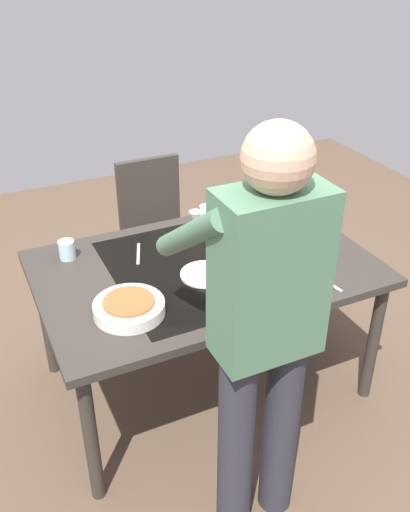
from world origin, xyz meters
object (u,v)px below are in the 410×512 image
(water_cup_near_left, at_px, (315,222))
(dinner_plate_near, at_px, (238,240))
(dining_table, at_px, (205,277))
(chair_near, at_px, (155,223))
(person_server, at_px, (263,326))
(wine_glass_left, at_px, (261,262))
(wine_glass_right, at_px, (196,220))
(serving_bowl_pasta, at_px, (129,307))
(water_cup_near_right, at_px, (67,250))
(wine_bottle, at_px, (313,236))
(water_cup_far_left, at_px, (207,215))
(dinner_plate_far, at_px, (205,274))

(water_cup_near_left, distance_m, dinner_plate_near, 0.42)
(dining_table, height_order, dinner_plate_near, dinner_plate_near)
(chair_near, relative_size, water_cup_near_left, 8.87)
(water_cup_near_left, bearing_deg, chair_near, -54.46)
(person_server, xyz_separation_m, dinner_plate_near, (-0.40, -0.92, -0.22))
(wine_glass_left, height_order, water_cup_near_left, wine_glass_left)
(wine_glass_left, distance_m, dinner_plate_near, 0.40)
(wine_glass_right, bearing_deg, serving_bowl_pasta, 42.66)
(wine_glass_right, xyz_separation_m, water_cup_near_right, (0.65, -0.08, -0.06))
(person_server, bearing_deg, wine_glass_left, -119.98)
(chair_near, relative_size, wine_bottle, 3.07)
(wine_glass_left, distance_m, water_cup_far_left, 0.62)
(wine_glass_left, bearing_deg, chair_near, -85.59)
(serving_bowl_pasta, bearing_deg, wine_glass_right, -137.34)
(dinner_plate_near, bearing_deg, wine_bottle, 132.26)
(water_cup_near_left, bearing_deg, water_cup_far_left, -32.84)
(chair_near, xyz_separation_m, person_server, (0.22, 1.67, 0.43))
(person_server, relative_size, water_cup_near_right, 17.99)
(person_server, xyz_separation_m, wine_glass_left, (-0.31, -0.53, -0.12))
(water_cup_far_left, bearing_deg, chair_near, -78.04)
(chair_near, relative_size, dinner_plate_far, 3.96)
(dinner_plate_far, bearing_deg, wine_glass_left, 142.21)
(water_cup_far_left, bearing_deg, dining_table, 63.62)
(person_server, bearing_deg, chair_near, -97.54)
(wine_glass_right, distance_m, dinner_plate_far, 0.38)
(person_server, xyz_separation_m, serving_bowl_pasta, (0.31, -0.56, -0.19))
(person_server, bearing_deg, dining_table, -100.45)
(wine_glass_right, relative_size, water_cup_far_left, 1.39)
(dinner_plate_near, distance_m, dinner_plate_far, 0.37)
(wine_bottle, bearing_deg, dinner_plate_far, -5.79)
(wine_glass_left, bearing_deg, person_server, 60.02)
(person_server, xyz_separation_m, water_cup_near_left, (-0.81, -0.84, -0.17))
(serving_bowl_pasta, distance_m, dinner_plate_near, 0.79)
(person_server, height_order, water_cup_near_right, person_server)
(water_cup_far_left, distance_m, serving_bowl_pasta, 0.87)
(water_cup_near_right, bearing_deg, dinner_plate_far, 141.82)
(person_server, distance_m, water_cup_near_left, 1.18)
(water_cup_near_left, height_order, water_cup_far_left, water_cup_far_left)
(water_cup_near_right, distance_m, dinner_plate_near, 0.86)
(wine_glass_left, xyz_separation_m, dinner_plate_far, (0.20, -0.16, -0.10))
(dining_table, bearing_deg, water_cup_near_left, -174.28)
(dining_table, xyz_separation_m, dinner_plate_far, (0.04, 0.08, 0.07))
(water_cup_near_left, xyz_separation_m, serving_bowl_pasta, (1.12, 0.28, -0.02))
(person_server, distance_m, dinner_plate_near, 1.02)
(wine_glass_right, relative_size, dinner_plate_far, 0.66)
(wine_bottle, distance_m, serving_bowl_pasta, 0.97)
(wine_bottle, relative_size, water_cup_near_left, 2.88)
(water_cup_near_right, relative_size, dinner_plate_far, 0.41)
(wine_glass_right, relative_size, serving_bowl_pasta, 0.50)
(water_cup_near_left, distance_m, water_cup_near_right, 1.28)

